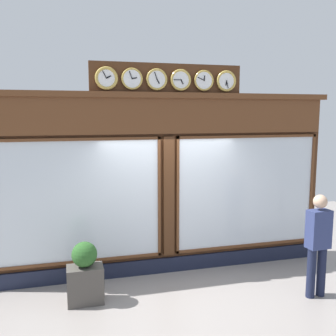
{
  "coord_description": "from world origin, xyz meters",
  "views": [
    {
      "loc": [
        1.8,
        6.65,
        2.95
      ],
      "look_at": [
        0.0,
        0.0,
        1.97
      ],
      "focal_mm": 40.96,
      "sensor_mm": 36.0,
      "label": 1
    }
  ],
  "objects": [
    {
      "name": "planter_box",
      "position": [
        1.57,
        0.82,
        0.3
      ],
      "size": [
        0.56,
        0.36,
        0.59
      ],
      "primitive_type": "cube",
      "color": "#4C4742",
      "rests_on": "ground_plane"
    },
    {
      "name": "planter_shrub",
      "position": [
        1.57,
        0.82,
        0.79
      ],
      "size": [
        0.4,
        0.4,
        0.4
      ],
      "primitive_type": "sphere",
      "color": "#285623",
      "rests_on": "planter_box"
    },
    {
      "name": "shop_facade",
      "position": [
        0.0,
        -0.12,
        1.7
      ],
      "size": [
        6.39,
        0.42,
        3.83
      ],
      "color": "#4C2B16",
      "rests_on": "ground_plane"
    },
    {
      "name": "pedestrian",
      "position": [
        -2.06,
        1.58,
        0.93
      ],
      "size": [
        0.37,
        0.24,
        1.69
      ],
      "color": "#191E38",
      "rests_on": "ground_plane"
    }
  ]
}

